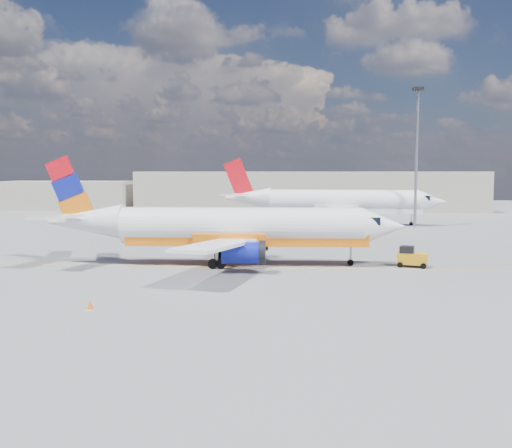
# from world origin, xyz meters

# --- Properties ---
(ground) EXTENTS (240.00, 240.00, 0.00)m
(ground) POSITION_xyz_m (0.00, 0.00, 0.00)
(ground) COLOR #5E5E63
(ground) RESTS_ON ground
(taxi_line) EXTENTS (70.00, 0.15, 0.01)m
(taxi_line) POSITION_xyz_m (0.00, 3.00, 0.01)
(taxi_line) COLOR gold
(taxi_line) RESTS_ON ground
(terminal_main) EXTENTS (70.00, 14.00, 8.00)m
(terminal_main) POSITION_xyz_m (5.00, 75.00, 4.00)
(terminal_main) COLOR #ADA795
(terminal_main) RESTS_ON ground
(terminal_annex) EXTENTS (26.00, 10.00, 6.00)m
(terminal_annex) POSITION_xyz_m (-45.00, 72.00, 3.00)
(terminal_annex) COLOR #ADA795
(terminal_annex) RESTS_ON ground
(main_jet) EXTENTS (31.06, 24.55, 9.41)m
(main_jet) POSITION_xyz_m (-1.88, 4.40, 3.14)
(main_jet) COLOR white
(main_jet) RESTS_ON ground
(second_jet) EXTENTS (33.30, 26.31, 10.09)m
(second_jet) POSITION_xyz_m (9.10, 42.56, 3.36)
(second_jet) COLOR white
(second_jet) RESTS_ON ground
(gse_tug) EXTENTS (2.69, 2.06, 1.73)m
(gse_tug) POSITION_xyz_m (13.40, 4.50, 0.82)
(gse_tug) COLOR black
(gse_tug) RESTS_ON ground
(traffic_cone) EXTENTS (0.43, 0.43, 0.60)m
(traffic_cone) POSITION_xyz_m (-7.77, -12.36, 0.29)
(traffic_cone) COLOR white
(traffic_cone) RESTS_ON ground
(floodlight_mast) EXTENTS (1.44, 1.44, 19.76)m
(floodlight_mast) POSITION_xyz_m (20.12, 39.32, 11.84)
(floodlight_mast) COLOR #93939B
(floodlight_mast) RESTS_ON ground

